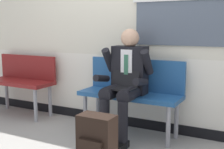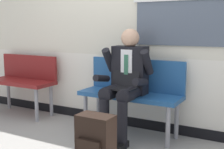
{
  "view_description": "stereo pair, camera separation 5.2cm",
  "coord_description": "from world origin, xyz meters",
  "views": [
    {
      "loc": [
        1.73,
        -2.78,
        1.29
      ],
      "look_at": [
        0.13,
        0.18,
        0.75
      ],
      "focal_mm": 48.74,
      "sensor_mm": 36.0,
      "label": 1
    },
    {
      "loc": [
        1.78,
        -2.76,
        1.29
      ],
      "look_at": [
        0.13,
        0.18,
        0.75
      ],
      "focal_mm": 48.74,
      "sensor_mm": 36.0,
      "label": 2
    }
  ],
  "objects": [
    {
      "name": "bench_with_person",
      "position": [
        0.25,
        0.45,
        0.54
      ],
      "size": [
        1.21,
        0.42,
        0.9
      ],
      "color": "navy",
      "rests_on": "ground"
    },
    {
      "name": "bench_empty",
      "position": [
        -1.51,
        0.45,
        0.53
      ],
      "size": [
        1.03,
        0.42,
        0.86
      ],
      "color": "maroon",
      "rests_on": "ground"
    },
    {
      "name": "person_seated",
      "position": [
        0.25,
        0.26,
        0.68
      ],
      "size": [
        0.57,
        0.7,
        1.26
      ],
      "color": "black",
      "rests_on": "ground"
    },
    {
      "name": "backpack",
      "position": [
        0.35,
        -0.53,
        0.24
      ],
      "size": [
        0.34,
        0.24,
        0.49
      ],
      "color": "black",
      "rests_on": "ground"
    },
    {
      "name": "ground_plane",
      "position": [
        0.0,
        0.0,
        0.0
      ],
      "size": [
        18.0,
        18.0,
        0.0
      ],
      "primitive_type": "plane",
      "color": "gray"
    },
    {
      "name": "station_wall",
      "position": [
        0.02,
        0.73,
        1.3
      ],
      "size": [
        5.83,
        0.16,
        2.61
      ],
      "color": "beige",
      "rests_on": "ground"
    }
  ]
}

